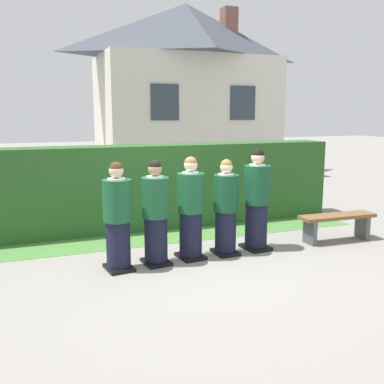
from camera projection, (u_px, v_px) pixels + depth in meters
The scene contains 10 objects.
ground_plane at pixel (192, 258), 6.91m from camera, with size 60.00×60.00×0.00m, color gray.
student_front_row_0 at pixel (118, 219), 6.28m from camera, with size 0.41×0.49×1.57m.
student_front_row_1 at pixel (156, 215), 6.53m from camera, with size 0.41×0.52×1.56m.
student_front_row_2 at pixel (191, 211), 6.79m from camera, with size 0.42×0.52×1.59m.
student_front_row_3 at pixel (226, 210), 7.00m from camera, with size 0.40×0.49×1.53m.
student_front_row_4 at pixel (257, 202), 7.25m from camera, with size 0.43×0.54×1.66m.
hedge at pixel (154, 186), 8.67m from camera, with size 7.52×0.70×1.63m.
school_building_main at pixel (186, 90), 15.57m from camera, with size 6.31×3.69×5.93m.
wooden_bench at pixel (337, 222), 7.77m from camera, with size 1.41×0.41×0.48m.
lawn_strip at pixel (167, 237), 8.08m from camera, with size 7.52×0.90×0.01m, color #477A38.
Camera 1 is at (-2.37, -6.18, 2.23)m, focal length 41.36 mm.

